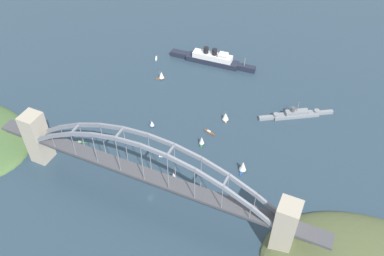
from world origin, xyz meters
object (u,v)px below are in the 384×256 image
Objects in this scene: ocean_liner at (212,59)px; small_boat_9 at (161,75)px; small_boat_6 at (209,132)px; small_boat_1 at (243,166)px; harbor_arch_bridge at (148,175)px; naval_cruiser at (296,114)px; small_boat_2 at (202,141)px; small_boat_4 at (226,116)px; small_boat_5 at (163,156)px; small_boat_7 at (81,142)px; small_boat_0 at (152,123)px; small_boat_3 at (174,176)px; small_boat_8 at (156,58)px.

ocean_liner is 9.49× the size of small_boat_9.
ocean_liner reaches higher than small_boat_6.
harbor_arch_bridge is at bearing -134.93° from small_boat_1.
small_boat_2 is at bearing -132.92° from naval_cruiser.
small_boat_6 is (-7.05, -22.38, -3.83)m from small_boat_4.
small_boat_4 is 1.50× the size of small_boat_5.
small_boat_7 is at bearing -156.66° from small_boat_2.
small_boat_3 reaches higher than small_boat_0.
small_boat_1 reaches higher than small_boat_8.
small_boat_9 is at bearing 144.44° from small_boat_1.
naval_cruiser is at bearing 47.40° from small_boat_5.
small_boat_1 reaches higher than small_boat_4.
small_boat_1 is 68.99m from small_boat_5.
naval_cruiser is at bearing 47.08° from small_boat_2.
harbor_arch_bridge is 196.48m from ocean_liner.
small_boat_1 reaches higher than small_boat_7.
naval_cruiser is 98.16m from small_boat_2.
ocean_liner is 11.70× the size of small_boat_8.
harbor_arch_bridge is at bearing -109.19° from small_boat_3.
small_boat_2 is 46.88m from small_boat_3.
small_boat_6 is at bearing -40.62° from small_boat_8.
ocean_liner is at bearing 52.95° from small_boat_9.
naval_cruiser is 138.39m from small_boat_3.
small_boat_3 is at bearing -77.99° from ocean_liner.
small_boat_6 is at bearing -107.50° from small_boat_4.
small_boat_9 is at bearing 137.13° from small_boat_2.
small_boat_8 is at bearing 140.71° from small_boat_1.
naval_cruiser reaches higher than small_boat_1.
small_boat_3 is 0.87× the size of small_boat_4.
harbor_arch_bridge is 4.26× the size of naval_cruiser.
harbor_arch_bridge is 36.33× the size of small_boat_0.
harbor_arch_bridge reaches higher than small_boat_2.
small_boat_0 is 1.08× the size of small_boat_5.
small_boat_3 is at bearing -57.29° from small_boat_8.
small_boat_2 is at bearing -45.76° from small_boat_8.
naval_cruiser is at bearing 30.32° from small_boat_0.
small_boat_0 is 0.72× the size of small_boat_4.
harbor_arch_bridge is 23.24× the size of small_boat_6.
small_boat_4 is at bearing 64.36° from small_boat_5.
harbor_arch_bridge is 197.92m from small_boat_8.
small_boat_9 is at bearing 158.66° from small_boat_4.
small_boat_8 is (-168.32, 32.33, -2.10)m from naval_cruiser.
ocean_liner is at bearing 154.79° from naval_cruiser.
small_boat_5 is 76.94m from small_boat_7.
small_boat_3 reaches higher than small_boat_7.
harbor_arch_bridge is at bearing -119.22° from naval_cruiser.
ocean_liner is at bearing 70.38° from small_boat_7.
small_boat_0 is at bearing 177.09° from small_boat_2.
small_boat_5 is (-24.22, -27.13, -3.87)m from small_boat_2.
ocean_liner is at bearing 16.67° from small_boat_8.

